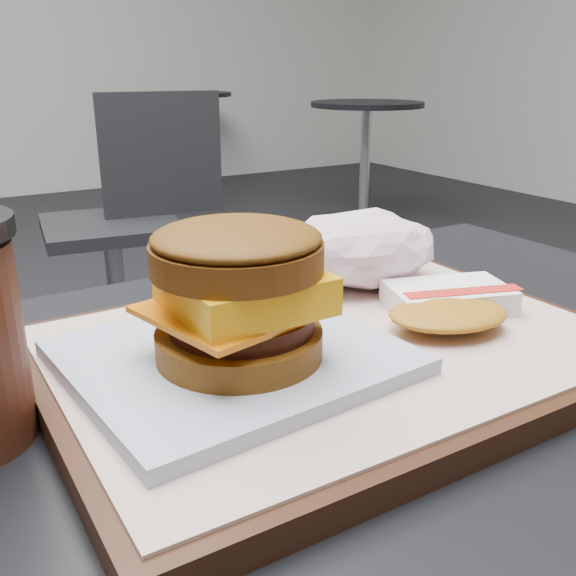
% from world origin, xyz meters
% --- Properties ---
extents(serving_tray, '(0.38, 0.28, 0.02)m').
position_xyz_m(serving_tray, '(0.01, 0.05, 0.78)').
color(serving_tray, black).
rests_on(serving_tray, customer_table).
extents(breakfast_sandwich, '(0.20, 0.18, 0.09)m').
position_xyz_m(breakfast_sandwich, '(-0.06, 0.05, 0.83)').
color(breakfast_sandwich, silver).
rests_on(breakfast_sandwich, serving_tray).
extents(hash_brown, '(0.13, 0.11, 0.02)m').
position_xyz_m(hash_brown, '(0.11, 0.04, 0.80)').
color(hash_brown, white).
rests_on(hash_brown, serving_tray).
extents(crumpled_wrapper, '(0.13, 0.11, 0.06)m').
position_xyz_m(crumpled_wrapper, '(0.10, 0.14, 0.82)').
color(crumpled_wrapper, white).
rests_on(crumpled_wrapper, serving_tray).
extents(neighbor_chair, '(0.63, 0.47, 0.88)m').
position_xyz_m(neighbor_chair, '(0.42, 1.77, 0.51)').
color(neighbor_chair, '#9A9A9E').
rests_on(neighbor_chair, ground).
extents(bg_table_near, '(0.66, 0.66, 0.75)m').
position_xyz_m(bg_table_near, '(2.20, 2.80, 0.56)').
color(bg_table_near, black).
rests_on(bg_table_near, ground).
extents(bg_table_far, '(0.66, 0.66, 0.75)m').
position_xyz_m(bg_table_far, '(1.80, 4.50, 0.56)').
color(bg_table_far, black).
rests_on(bg_table_far, ground).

